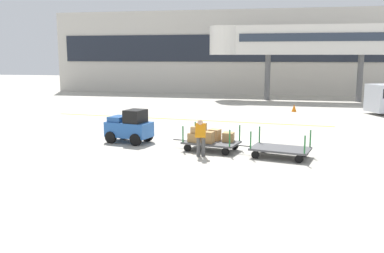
% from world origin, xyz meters
% --- Properties ---
extents(ground_plane, '(120.00, 120.00, 0.00)m').
position_xyz_m(ground_plane, '(0.00, 0.00, 0.00)').
color(ground_plane, '#B2ADA0').
extents(apron_lead_line, '(18.29, 2.10, 0.01)m').
position_xyz_m(apron_lead_line, '(-3.85, 6.52, 0.00)').
color(apron_lead_line, yellow).
rests_on(apron_lead_line, ground_plane).
extents(terminal_building, '(44.96, 2.51, 8.74)m').
position_xyz_m(terminal_building, '(0.00, 25.98, 4.38)').
color(terminal_building, '#BCB7AD').
rests_on(terminal_building, ground_plane).
extents(jet_bridge, '(16.75, 3.00, 6.73)m').
position_xyz_m(jet_bridge, '(3.38, 19.99, 5.36)').
color(jet_bridge, silver).
rests_on(jet_bridge, ground_plane).
extents(baggage_tug, '(2.30, 1.63, 1.58)m').
position_xyz_m(baggage_tug, '(-4.84, -0.98, 0.75)').
color(baggage_tug, '#2659A5').
rests_on(baggage_tug, ground_plane).
extents(baggage_cart_lead, '(3.09, 1.89, 1.11)m').
position_xyz_m(baggage_cart_lead, '(-0.88, -1.87, 0.54)').
color(baggage_cart_lead, '#4C4C4F').
rests_on(baggage_cart_lead, ground_plane).
extents(baggage_cart_middle, '(3.09, 1.89, 1.10)m').
position_xyz_m(baggage_cart_middle, '(2.13, -2.62, 0.35)').
color(baggage_cart_middle, '#4C4C4F').
rests_on(baggage_cart_middle, ground_plane).
extents(baggage_handler, '(0.42, 0.45, 1.56)m').
position_xyz_m(baggage_handler, '(-1.05, -3.12, 0.87)').
color(baggage_handler, '#4C4C4C').
rests_on(baggage_handler, ground_plane).
extents(safety_cone_far, '(0.36, 0.36, 0.55)m').
position_xyz_m(safety_cone_far, '(3.20, 11.85, 0.28)').
color(safety_cone_far, orange).
rests_on(safety_cone_far, ground_plane).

